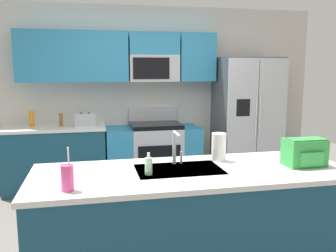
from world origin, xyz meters
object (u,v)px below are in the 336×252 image
object	(u,v)px
toaster	(85,120)
pepper_mill	(61,120)
drink_cup_pink	(67,178)
paper_towel_roll	(219,147)
soap_dispenser	(149,166)
backpack	(305,152)
range_oven	(153,154)
refrigerator	(247,119)
bottle_orange	(32,119)
sink_faucet	(176,145)

from	to	relation	value
toaster	pepper_mill	distance (m)	0.33
drink_cup_pink	paper_towel_roll	world-z (taller)	drink_cup_pink
soap_dispenser	backpack	world-z (taller)	backpack
range_oven	soap_dispenser	distance (m)	2.61
refrigerator	bottle_orange	xyz separation A→B (m)	(-3.10, 0.12, 0.08)
refrigerator	sink_faucet	bearing A→B (deg)	-126.43
toaster	sink_faucet	size ratio (longest dim) A/B	0.99
toaster	soap_dispenser	distance (m)	2.51
soap_dispenser	range_oven	bearing A→B (deg)	79.56
toaster	sink_faucet	world-z (taller)	sink_faucet
sink_faucet	backpack	world-z (taller)	sink_faucet
refrigerator	soap_dispenser	bearing A→B (deg)	-127.76
toaster	paper_towel_roll	world-z (taller)	paper_towel_roll
bottle_orange	backpack	distance (m)	3.59
drink_cup_pink	soap_dispenser	world-z (taller)	drink_cup_pink
refrigerator	paper_towel_roll	bearing A→B (deg)	-119.77
toaster	refrigerator	bearing A→B (deg)	-0.47
range_oven	backpack	size ratio (longest dim) A/B	4.25
soap_dispenser	backpack	xyz separation A→B (m)	(1.29, -0.02, 0.05)
drink_cup_pink	refrigerator	bearing A→B (deg)	47.47
toaster	backpack	size ratio (longest dim) A/B	0.88
backpack	drink_cup_pink	bearing A→B (deg)	-173.03
drink_cup_pink	toaster	bearing A→B (deg)	88.32
toaster	pepper_mill	world-z (taller)	same
soap_dispenser	paper_towel_roll	xyz separation A→B (m)	(0.66, 0.29, 0.05)
range_oven	soap_dispenser	xyz separation A→B (m)	(-0.46, -2.51, 0.53)
pepper_mill	paper_towel_roll	size ratio (longest dim) A/B	0.75
range_oven	backpack	world-z (taller)	backpack
range_oven	toaster	distance (m)	1.10
range_oven	toaster	xyz separation A→B (m)	(-0.96, -0.05, 0.55)
range_oven	backpack	distance (m)	2.72
pepper_mill	bottle_orange	size ratio (longest dim) A/B	0.83
toaster	drink_cup_pink	bearing A→B (deg)	-91.68
toaster	sink_faucet	xyz separation A→B (m)	(0.76, -2.22, 0.08)
toaster	bottle_orange	bearing A→B (deg)	171.80
pepper_mill	paper_towel_roll	world-z (taller)	paper_towel_roll
soap_dispenser	toaster	bearing A→B (deg)	101.35
bottle_orange	backpack	world-z (taller)	backpack
bottle_orange	refrigerator	bearing A→B (deg)	-2.26
drink_cup_pink	backpack	xyz separation A→B (m)	(1.86, 0.23, 0.03)
pepper_mill	backpack	bearing A→B (deg)	-50.16
range_oven	drink_cup_pink	size ratio (longest dim) A/B	4.63
refrigerator	pepper_mill	world-z (taller)	refrigerator
backpack	bottle_orange	bearing A→B (deg)	134.07
drink_cup_pink	paper_towel_roll	bearing A→B (deg)	23.43
sink_faucet	backpack	size ratio (longest dim) A/B	0.88
bottle_orange	sink_faucet	size ratio (longest dim) A/B	0.77
pepper_mill	drink_cup_pink	bearing A→B (deg)	-84.89
refrigerator	bottle_orange	distance (m)	3.10
backpack	pepper_mill	bearing A→B (deg)	129.84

